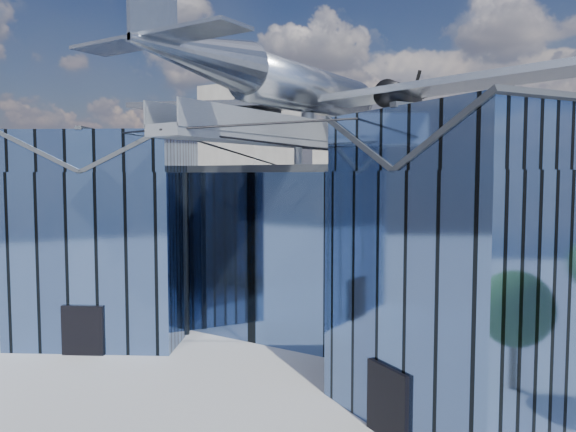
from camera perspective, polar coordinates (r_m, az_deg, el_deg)
The scene contains 4 objects.
ground_plane at distance 29.27m, azimuth -2.21°, elevation -14.45°, with size 120.00×120.00×0.00m, color gray.
museum at distance 32.87m, azimuth 3.65°, elevation -2.49°, with size 32.88×24.50×17.60m.
bg_towers at distance 74.54m, azimuth 21.92°, elevation 4.37°, with size 77.00×24.50×26.00m.
tree_side_w at distance 53.59m, azimuth -17.65°, elevation -1.74°, with size 5.01×5.01×5.94m.
Camera 1 is at (16.08, -22.60, 9.33)m, focal length 35.00 mm.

